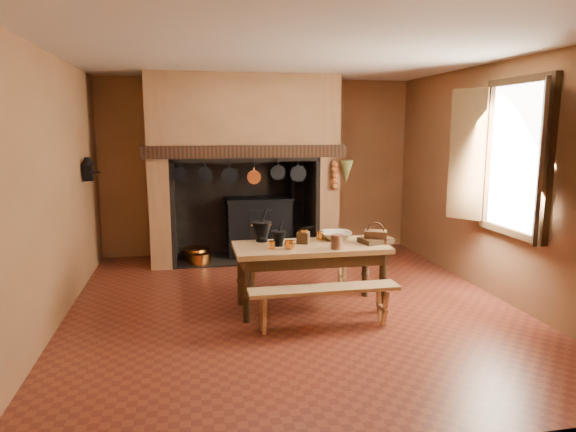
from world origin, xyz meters
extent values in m
plane|color=maroon|center=(0.00, 0.00, 0.00)|extent=(5.50, 5.50, 0.00)
plane|color=silver|center=(0.00, 0.00, 2.80)|extent=(5.50, 5.50, 0.00)
cube|color=#8F5E39|center=(0.00, 2.75, 1.40)|extent=(5.00, 0.02, 2.80)
cube|color=#8F5E39|center=(-2.50, 0.00, 1.40)|extent=(0.02, 5.50, 2.80)
cube|color=#8F5E39|center=(2.50, 0.00, 1.40)|extent=(0.02, 5.50, 2.80)
cube|color=#8F5E39|center=(0.00, -2.75, 1.40)|extent=(5.00, 0.02, 2.80)
cube|color=#8F5E39|center=(-1.55, 2.30, 1.40)|extent=(0.30, 0.90, 2.80)
cube|color=#8F5E39|center=(0.95, 2.30, 1.40)|extent=(0.30, 0.90, 2.80)
cube|color=#8F5E39|center=(-0.30, 2.30, 2.20)|extent=(2.20, 0.90, 1.20)
cube|color=black|center=(-0.30, 1.90, 1.69)|extent=(2.95, 0.22, 0.18)
cube|color=black|center=(-0.30, 2.72, 0.80)|extent=(2.20, 0.06, 1.60)
cube|color=black|center=(-0.30, 2.30, 0.01)|extent=(2.20, 0.90, 0.02)
cube|color=black|center=(-0.05, 2.45, 0.45)|extent=(1.00, 0.50, 0.90)
cube|color=black|center=(-0.05, 2.43, 0.92)|extent=(1.04, 0.54, 0.04)
cube|color=black|center=(-0.05, 2.19, 0.55)|extent=(0.35, 0.02, 0.45)
cylinder|color=black|center=(0.50, 2.45, 1.25)|extent=(0.10, 0.10, 0.70)
cylinder|color=orange|center=(-0.20, 2.17, 0.55)|extent=(0.03, 0.03, 0.03)
cylinder|color=orange|center=(0.10, 2.17, 0.55)|extent=(0.03, 0.03, 0.03)
cylinder|color=orange|center=(-1.05, 2.30, 0.10)|extent=(0.40, 0.40, 0.20)
cylinder|color=orange|center=(-1.00, 2.05, 0.09)|extent=(0.34, 0.34, 0.18)
cube|color=black|center=(-1.25, 2.40, 0.08)|extent=(0.18, 0.18, 0.16)
cone|color=brown|center=(1.18, 1.79, 1.38)|extent=(0.20, 0.20, 0.35)
cube|color=white|center=(2.48, -0.40, 1.70)|extent=(0.02, 1.00, 1.60)
cube|color=#362311|center=(2.45, -0.40, 2.54)|extent=(0.08, 1.16, 0.08)
cube|color=#362311|center=(2.45, -0.40, 0.86)|extent=(0.08, 1.16, 0.08)
cube|color=#362311|center=(2.25, -1.08, 1.70)|extent=(0.29, 0.39, 1.60)
cube|color=#362311|center=(2.25, 0.28, 1.70)|extent=(0.29, 0.39, 1.60)
cube|color=black|center=(-2.42, 1.55, 1.45)|extent=(0.12, 0.12, 0.22)
cone|color=black|center=(-2.42, 1.55, 1.60)|extent=(0.16, 0.16, 0.10)
cylinder|color=black|center=(-2.33, 1.55, 1.45)|extent=(0.12, 0.02, 0.02)
cube|color=tan|center=(0.18, -0.09, 0.71)|extent=(1.70, 0.76, 0.06)
cube|color=#362311|center=(0.18, -0.09, 0.62)|extent=(1.59, 0.64, 0.13)
cylinder|color=#362311|center=(-0.57, -0.38, 0.34)|extent=(0.09, 0.09, 0.68)
cylinder|color=#362311|center=(0.94, -0.38, 0.34)|extent=(0.09, 0.09, 0.68)
cylinder|color=#362311|center=(-0.57, 0.19, 0.34)|extent=(0.09, 0.09, 0.68)
cylinder|color=#362311|center=(0.94, 0.19, 0.34)|extent=(0.09, 0.09, 0.68)
cube|color=tan|center=(0.18, -0.70, 0.42)|extent=(1.55, 0.27, 0.04)
cube|color=tan|center=(0.18, 0.55, 0.38)|extent=(1.42, 0.25, 0.04)
cylinder|color=black|center=(-0.33, 0.19, 0.76)|extent=(0.14, 0.14, 0.04)
cone|color=black|center=(-0.33, 0.19, 0.87)|extent=(0.23, 0.23, 0.19)
cylinder|color=black|center=(-0.30, 0.19, 1.04)|extent=(0.09, 0.06, 0.19)
cylinder|color=black|center=(-0.18, -0.08, 0.75)|extent=(0.10, 0.10, 0.03)
cone|color=black|center=(-0.18, -0.08, 0.84)|extent=(0.17, 0.17, 0.14)
cylinder|color=black|center=(-0.15, -0.08, 0.96)|extent=(0.07, 0.04, 0.14)
cube|color=#362311|center=(0.12, 0.00, 0.80)|extent=(0.17, 0.17, 0.13)
cylinder|color=orange|center=(0.12, 0.00, 0.88)|extent=(0.10, 0.10, 0.03)
cylinder|color=black|center=(0.18, 0.00, 0.92)|extent=(0.11, 0.06, 0.04)
cylinder|color=orange|center=(-0.27, -0.19, 0.78)|extent=(0.09, 0.09, 0.08)
cylinder|color=orange|center=(0.36, 0.15, 0.79)|extent=(0.10, 0.10, 0.10)
imported|color=beige|center=(0.55, 0.14, 0.78)|extent=(0.41, 0.41, 0.09)
cylinder|color=brown|center=(0.41, -0.34, 0.82)|extent=(0.16, 0.16, 0.16)
cylinder|color=beige|center=(0.94, -0.03, 0.80)|extent=(0.10, 0.10, 0.13)
cube|color=#472915|center=(0.94, -0.13, 0.81)|extent=(0.30, 0.26, 0.14)
torus|color=#472915|center=(0.94, -0.13, 0.88)|extent=(0.19, 0.09, 0.20)
cube|color=#362311|center=(0.94, -0.13, 0.77)|extent=(0.40, 0.33, 0.06)
imported|color=orange|center=(-0.08, -0.24, 0.78)|extent=(0.15, 0.15, 0.09)
camera|label=1|loc=(-1.14, -5.53, 2.03)|focal=32.00mm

